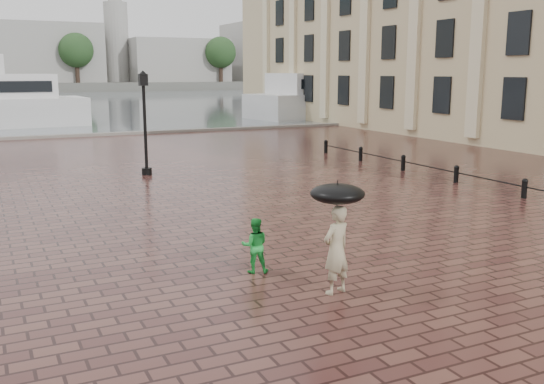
{
  "coord_description": "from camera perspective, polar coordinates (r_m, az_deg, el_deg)",
  "views": [
    {
      "loc": [
        -3.48,
        -12.36,
        4.48
      ],
      "look_at": [
        3.23,
        1.62,
        1.4
      ],
      "focal_mm": 40.0,
      "sensor_mm": 36.0,
      "label": 1
    }
  ],
  "objects": [
    {
      "name": "child_pedestrian",
      "position": [
        13.73,
        -1.63,
        -5.04
      ],
      "size": [
        0.74,
        0.66,
        1.26
      ],
      "primitive_type": "imported",
      "rotation": [
        0.0,
        0.0,
        2.8
      ],
      "color": "green",
      "rests_on": "ground"
    },
    {
      "name": "harbour_water",
      "position": [
        104.52,
        -23.96,
        7.81
      ],
      "size": [
        240.0,
        240.0,
        0.0
      ],
      "primitive_type": "plane",
      "color": "#4C555C",
      "rests_on": "ground"
    },
    {
      "name": "ferry_far",
      "position": [
        65.37,
        7.89,
        9.34
      ],
      "size": [
        25.51,
        10.33,
        8.15
      ],
      "rotation": [
        0.0,
        0.0,
        0.18
      ],
      "color": "silver",
      "rests_on": "ground"
    },
    {
      "name": "umbrella",
      "position": [
        12.17,
        6.18,
        -0.16
      ],
      "size": [
        1.1,
        1.1,
        1.19
      ],
      "color": "black",
      "rests_on": "ground"
    },
    {
      "name": "quay_edge",
      "position": [
        44.73,
        -21.13,
        4.72
      ],
      "size": [
        80.0,
        0.6,
        0.3
      ],
      "primitive_type": "cube",
      "color": "slate",
      "rests_on": "ground"
    },
    {
      "name": "distant_skyline",
      "position": [
        170.44,
        -8.22,
        12.78
      ],
      "size": [
        102.5,
        22.0,
        33.0
      ],
      "color": "gray",
      "rests_on": "ground"
    },
    {
      "name": "bollard_row",
      "position": [
        26.04,
        16.96,
        1.72
      ],
      "size": [
        0.22,
        21.22,
        0.73
      ],
      "color": "black",
      "rests_on": "ground"
    },
    {
      "name": "adult_pedestrian",
      "position": [
        12.45,
        6.07,
        -5.42
      ],
      "size": [
        0.77,
        0.61,
        1.85
      ],
      "primitive_type": "imported",
      "rotation": [
        0.0,
        0.0,
        3.41
      ],
      "color": "tan",
      "rests_on": "ground"
    },
    {
      "name": "ground",
      "position": [
        13.6,
        -9.46,
        -8.15
      ],
      "size": [
        300.0,
        300.0,
        0.0
      ],
      "primitive_type": "plane",
      "color": "#3A1C1A",
      "rests_on": "ground"
    }
  ]
}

